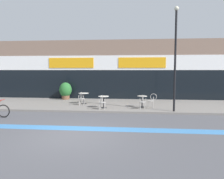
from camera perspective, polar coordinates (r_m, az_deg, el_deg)
ground_plane at (r=8.71m, az=-10.05°, el=-11.83°), size 120.00×120.00×0.00m
sidewalk_slab at (r=15.63m, az=-2.83°, el=-3.96°), size 40.00×5.50×0.12m
storefront_facade at (r=20.10m, az=-0.87°, el=5.04°), size 40.00×4.06×5.00m
bike_lane_stripe at (r=9.70m, az=-8.31°, el=-10.01°), size 36.00×0.70×0.01m
bistro_table_0 at (r=15.67m, az=-7.40°, el=-1.72°), size 0.72×0.72×0.77m
bistro_table_1 at (r=13.85m, az=-2.19°, el=-2.64°), size 0.68×0.68×0.75m
bistro_table_2 at (r=14.16m, az=7.88°, el=-2.57°), size 0.61×0.61×0.74m
cafe_chair_0_near at (r=15.07m, az=-7.97°, el=-2.12°), size 0.44×0.59×0.90m
cafe_chair_1_near at (r=13.24m, az=-2.59°, el=-3.08°), size 0.43×0.59×0.90m
cafe_chair_2_near at (r=13.54m, az=8.00°, el=-2.94°), size 0.42×0.59×0.90m
cafe_chair_2_side at (r=14.20m, az=10.41°, el=-2.60°), size 0.58×0.41×0.90m
planter_pot at (r=18.27m, az=-12.04°, el=-0.26°), size 1.00×1.00×1.39m
lamp_post at (r=13.12m, az=16.22°, el=9.27°), size 0.26×0.26×5.97m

